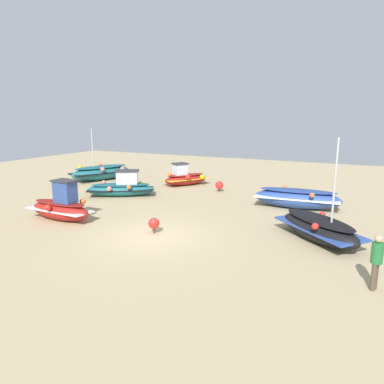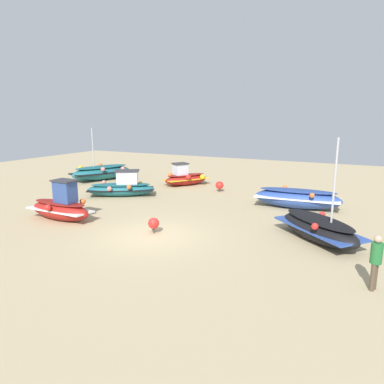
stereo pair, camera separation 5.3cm
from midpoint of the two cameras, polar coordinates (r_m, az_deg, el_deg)
The scene contains 10 objects.
ground_plane at distance 14.82m, azimuth -6.55°, elevation -7.12°, with size 55.43×55.43×0.00m, color tan.
fishing_boat_0 at distance 17.93m, azimuth -20.44°, elevation -2.31°, with size 3.51×1.69×2.01m.
fishing_boat_1 at distance 25.36m, azimuth -1.01°, elevation 2.33°, with size 2.98×3.54×1.66m.
fishing_boat_2 at distance 22.32m, azimuth -11.25°, elevation 0.74°, with size 4.28×3.34×1.62m.
fishing_boat_3 at distance 28.37m, azimuth -14.37°, elevation 3.16°, with size 3.58×5.15×4.05m.
fishing_boat_4 at distance 19.81m, azimuth 16.77°, elevation -0.90°, with size 4.68×1.98×1.13m.
fishing_boat_6 at distance 14.94m, azimuth 19.87°, elevation -5.52°, with size 3.95×3.73×4.15m.
person_walking at distance 11.36m, azimuth 27.79°, elevation -9.57°, with size 0.32×0.32×1.65m.
mooring_buoy_0 at distance 23.15m, azimuth 4.55°, elevation 1.09°, with size 0.53×0.53×0.70m.
mooring_buoy_1 at distance 15.05m, azimuth -6.15°, elevation -5.08°, with size 0.48×0.48×0.68m.
Camera 2 is at (-7.74, 11.66, 4.89)m, focal length 32.88 mm.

